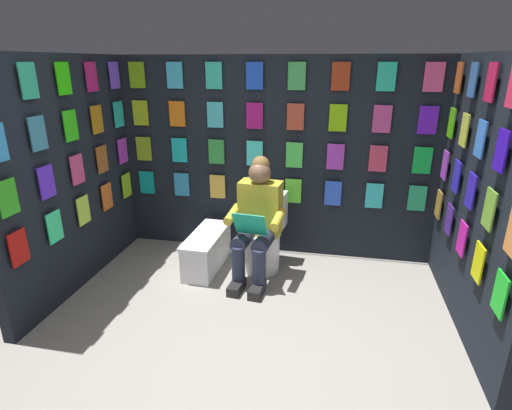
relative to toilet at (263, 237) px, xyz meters
The scene contains 7 objects.
ground_plane 1.63m from the toilet, 91.73° to the left, with size 30.00×30.00×0.00m, color gray.
display_wall_back 0.85m from the toilet, 96.16° to the right, with size 3.42×0.14×2.08m.
display_wall_left 1.99m from the toilet, 161.20° to the left, with size 0.14×1.99×2.08m.
display_wall_right 1.91m from the toilet, 19.81° to the left, with size 0.14×1.99×2.08m.
toilet is the anchor object (origin of this frame).
person_reading 0.35m from the toilet, 85.05° to the left, with size 0.55×0.71×1.19m.
comic_longbox_near 0.59m from the toilet, 14.01° to the left, with size 0.32×0.80×0.38m.
Camera 1 is at (-0.62, 2.13, 2.02)m, focal length 28.42 mm.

